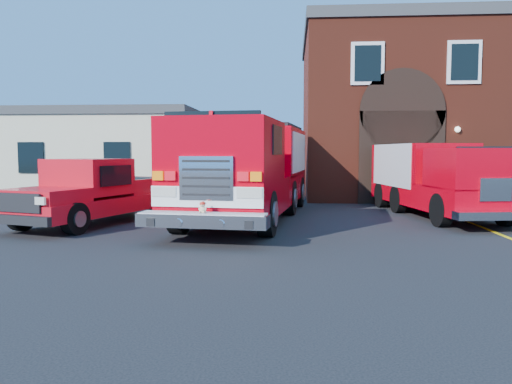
# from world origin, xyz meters

# --- Properties ---
(ground) EXTENTS (100.00, 100.00, 0.00)m
(ground) POSITION_xyz_m (0.00, 0.00, 0.00)
(ground) COLOR black
(ground) RESTS_ON ground
(parking_stripe_near) EXTENTS (0.12, 3.00, 0.01)m
(parking_stripe_near) POSITION_xyz_m (6.50, 1.00, 0.00)
(parking_stripe_near) COLOR yellow
(parking_stripe_near) RESTS_ON ground
(parking_stripe_mid) EXTENTS (0.12, 3.00, 0.01)m
(parking_stripe_mid) POSITION_xyz_m (6.50, 4.00, 0.00)
(parking_stripe_mid) COLOR yellow
(parking_stripe_mid) RESTS_ON ground
(parking_stripe_far) EXTENTS (0.12, 3.00, 0.01)m
(parking_stripe_far) POSITION_xyz_m (6.50, 7.00, 0.00)
(parking_stripe_far) COLOR yellow
(parking_stripe_far) RESTS_ON ground
(fire_station) EXTENTS (15.20, 10.20, 8.45)m
(fire_station) POSITION_xyz_m (8.99, 13.98, 4.25)
(fire_station) COLOR maroon
(fire_station) RESTS_ON ground
(side_building) EXTENTS (10.20, 8.20, 4.35)m
(side_building) POSITION_xyz_m (-9.00, 13.00, 2.20)
(side_building) COLOR beige
(side_building) RESTS_ON ground
(fire_engine) EXTENTS (4.20, 10.93, 3.28)m
(fire_engine) POSITION_xyz_m (-0.59, 3.88, 1.70)
(fire_engine) COLOR black
(fire_engine) RESTS_ON ground
(pickup_truck) EXTENTS (3.98, 6.59, 2.03)m
(pickup_truck) POSITION_xyz_m (-5.33, 2.32, 0.96)
(pickup_truck) COLOR black
(pickup_truck) RESTS_ON ground
(secondary_truck) EXTENTS (3.58, 8.10, 2.54)m
(secondary_truck) POSITION_xyz_m (5.89, 5.09, 1.38)
(secondary_truck) COLOR black
(secondary_truck) RESTS_ON ground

